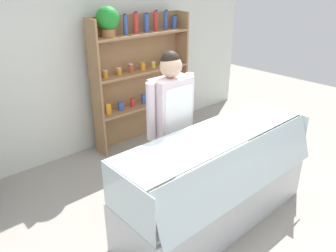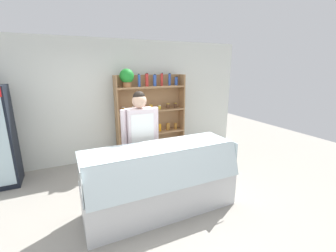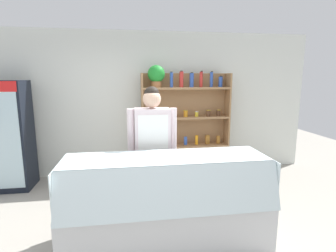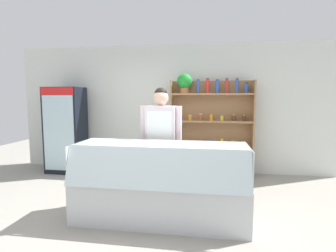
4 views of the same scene
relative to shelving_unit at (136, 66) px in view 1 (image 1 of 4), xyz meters
The scene contains 5 objects.
ground_plane 2.49m from the shelving_unit, 111.52° to the right, with size 12.00×12.00×0.00m, color gray.
back_wall 0.87m from the shelving_unit, 159.62° to the left, with size 6.80×0.10×2.70m, color silver.
shelving_unit is the anchor object (origin of this frame).
deli_display_case 2.36m from the shelving_unit, 105.23° to the right, with size 2.22×0.80×1.01m.
shop_clerk 1.67m from the shelving_unit, 113.83° to the right, with size 0.63×0.25×1.74m.
Camera 1 is at (-2.03, -1.87, 2.39)m, focal length 35.00 mm.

